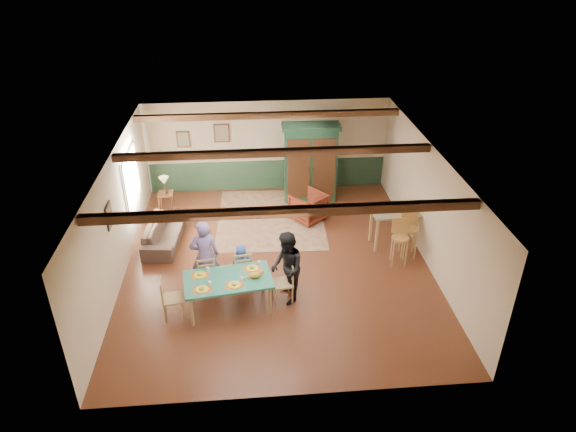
{
  "coord_description": "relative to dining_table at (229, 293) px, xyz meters",
  "views": [
    {
      "loc": [
        -0.6,
        -10.05,
        6.87
      ],
      "look_at": [
        0.27,
        0.14,
        1.15
      ],
      "focal_mm": 32.0,
      "sensor_mm": 36.0,
      "label": 1
    }
  ],
  "objects": [
    {
      "name": "cat",
      "position": [
        0.54,
        -0.02,
        0.45
      ],
      "size": [
        0.37,
        0.18,
        0.18
      ],
      "primitive_type": null,
      "rotation": [
        0.0,
        0.0,
        0.14
      ],
      "color": "orange",
      "rests_on": "dining_table"
    },
    {
      "name": "wall_back",
      "position": [
        1.09,
        5.6,
        0.98
      ],
      "size": [
        7.0,
        0.02,
        2.7
      ],
      "primitive_type": "cube",
      "color": "beige",
      "rests_on": "floor"
    },
    {
      "name": "wall_left",
      "position": [
        -2.41,
        1.6,
        0.98
      ],
      "size": [
        0.02,
        8.0,
        2.7
      ],
      "primitive_type": "cube",
      "color": "beige",
      "rests_on": "floor"
    },
    {
      "name": "armchair",
      "position": [
        2.07,
        3.59,
        0.01
      ],
      "size": [
        1.15,
        1.16,
        0.76
      ],
      "primitive_type": "imported",
      "rotation": [
        0.0,
        0.0,
        -2.48
      ],
      "color": "#42130D",
      "rests_on": "floor"
    },
    {
      "name": "wall_right",
      "position": [
        4.59,
        1.6,
        0.98
      ],
      "size": [
        0.02,
        8.0,
        2.7
      ],
      "primitive_type": "cube",
      "color": "beige",
      "rests_on": "floor"
    },
    {
      "name": "place_setting_far_left",
      "position": [
        -0.57,
        0.17,
        0.42
      ],
      "size": [
        0.43,
        0.34,
        0.11
      ],
      "primitive_type": null,
      "rotation": [
        0.0,
        0.0,
        0.14
      ],
      "color": "yellow",
      "rests_on": "dining_table"
    },
    {
      "name": "armoire",
      "position": [
        2.25,
        4.77,
        0.76
      ],
      "size": [
        1.62,
        0.68,
        2.26
      ],
      "primitive_type": "cube",
      "rotation": [
        0.0,
        0.0,
        -0.03
      ],
      "color": "#133121",
      "rests_on": "floor"
    },
    {
      "name": "wainscot_back",
      "position": [
        1.09,
        5.58,
        0.08
      ],
      "size": [
        6.95,
        0.03,
        0.9
      ],
      "primitive_type": "cube",
      "color": "#1E3825",
      "rests_on": "floor"
    },
    {
      "name": "floor",
      "position": [
        1.09,
        1.6,
        -0.37
      ],
      "size": [
        8.0,
        8.0,
        0.0
      ],
      "primitive_type": "plane",
      "color": "#4A2215",
      "rests_on": "ground"
    },
    {
      "name": "sofa",
      "position": [
        -1.65,
        2.71,
        -0.08
      ],
      "size": [
        0.91,
        1.98,
        0.56
      ],
      "primitive_type": "imported",
      "rotation": [
        0.0,
        0.0,
        1.49
      ],
      "color": "#3F2F27",
      "rests_on": "floor"
    },
    {
      "name": "window_left",
      "position": [
        -2.38,
        3.3,
        1.18
      ],
      "size": [
        0.06,
        1.6,
        1.3
      ],
      "primitive_type": null,
      "color": "white",
      "rests_on": "wall_left"
    },
    {
      "name": "picture_left_wall",
      "position": [
        -2.38,
        1.0,
        1.38
      ],
      "size": [
        0.04,
        0.42,
        0.52
      ],
      "primitive_type": null,
      "color": "gray",
      "rests_on": "wall_left"
    },
    {
      "name": "ceiling_beam_mid",
      "position": [
        1.09,
        2.0,
        2.24
      ],
      "size": [
        6.95,
        0.16,
        0.16
      ],
      "primitive_type": "cube",
      "color": "black",
      "rests_on": "ceiling"
    },
    {
      "name": "ceiling_beam_front",
      "position": [
        1.09,
        -0.7,
        2.24
      ],
      "size": [
        6.95,
        0.16,
        0.16
      ],
      "primitive_type": "cube",
      "color": "black",
      "rests_on": "ceiling"
    },
    {
      "name": "counter_table",
      "position": [
        3.98,
        2.13,
        0.1
      ],
      "size": [
        1.15,
        0.71,
        0.93
      ],
      "primitive_type": null,
      "rotation": [
        0.0,
        0.0,
        0.06
      ],
      "color": "#B2AB8A",
      "rests_on": "floor"
    },
    {
      "name": "dining_table",
      "position": [
        0.0,
        0.0,
        0.0
      ],
      "size": [
        1.87,
        1.21,
        0.73
      ],
      "primitive_type": null,
      "rotation": [
        0.0,
        0.0,
        0.14
      ],
      "color": "#226D58",
      "rests_on": "floor"
    },
    {
      "name": "place_setting_far_right",
      "position": [
        0.5,
        0.32,
        0.42
      ],
      "size": [
        0.43,
        0.34,
        0.11
      ],
      "primitive_type": null,
      "rotation": [
        0.0,
        0.0,
        0.14
      ],
      "color": "yellow",
      "rests_on": "dining_table"
    },
    {
      "name": "picture_back_a",
      "position": [
        -0.21,
        5.57,
        1.43
      ],
      "size": [
        0.45,
        0.04,
        0.55
      ],
      "primitive_type": null,
      "color": "gray",
      "rests_on": "wall_back"
    },
    {
      "name": "picture_back_b",
      "position": [
        -1.31,
        5.57,
        1.28
      ],
      "size": [
        0.38,
        0.04,
        0.48
      ],
      "primitive_type": null,
      "color": "gray",
      "rests_on": "wall_back"
    },
    {
      "name": "person_man",
      "position": [
        -0.5,
        0.72,
        0.48
      ],
      "size": [
        0.66,
        0.49,
        1.68
      ],
      "primitive_type": "imported",
      "rotation": [
        0.0,
        0.0,
        3.28
      ],
      "color": "#7661A7",
      "rests_on": "floor"
    },
    {
      "name": "ceiling",
      "position": [
        1.09,
        1.6,
        2.33
      ],
      "size": [
        7.0,
        8.0,
        0.02
      ],
      "primitive_type": "cube",
      "color": "silver",
      "rests_on": "wall_back"
    },
    {
      "name": "end_table",
      "position": [
        -1.8,
        4.45,
        -0.1
      ],
      "size": [
        0.43,
        0.43,
        0.52
      ],
      "primitive_type": null,
      "rotation": [
        0.0,
        0.0,
        0.02
      ],
      "color": "black",
      "rests_on": "floor"
    },
    {
      "name": "dining_chair_far_right",
      "position": [
        0.29,
        0.75,
        0.1
      ],
      "size": [
        0.47,
        0.48,
        0.93
      ],
      "primitive_type": null,
      "rotation": [
        0.0,
        0.0,
        3.28
      ],
      "color": "#A28351",
      "rests_on": "floor"
    },
    {
      "name": "bar_stool_left",
      "position": [
        3.91,
        1.29,
        0.2
      ],
      "size": [
        0.46,
        0.49,
        1.13
      ],
      "primitive_type": null,
      "rotation": [
        0.0,
        0.0,
        -0.13
      ],
      "color": "tan",
      "rests_on": "floor"
    },
    {
      "name": "ceiling_beam_back",
      "position": [
        1.09,
        4.6,
        2.24
      ],
      "size": [
        6.95,
        0.16,
        0.16
      ],
      "primitive_type": "cube",
      "color": "black",
      "rests_on": "ceiling"
    },
    {
      "name": "person_woman",
      "position": [
        1.21,
        0.17,
        0.44
      ],
      "size": [
        0.71,
        0.86,
        1.61
      ],
      "primitive_type": "imported",
      "rotation": [
        0.0,
        0.0,
        -1.43
      ],
      "color": "black",
      "rests_on": "floor"
    },
    {
      "name": "dining_chair_end_right",
      "position": [
        1.11,
        0.16,
        0.1
      ],
      "size": [
        0.48,
        0.47,
        0.93
      ],
      "primitive_type": null,
      "rotation": [
        0.0,
        0.0,
        -1.43
      ],
      "color": "#A28351",
      "rests_on": "floor"
    },
    {
      "name": "dining_chair_far_left",
      "position": [
        -0.49,
        0.64,
        0.1
      ],
      "size": [
        0.47,
        0.48,
        0.93
      ],
      "primitive_type": null,
      "rotation": [
        0.0,
        0.0,
        3.28
      ],
      "color": "#A28351",
      "rests_on": "floor"
    },
    {
      "name": "dining_chair_end_left",
      "position": [
        -1.11,
        -0.16,
        0.1
      ],
      "size": [
        0.48,
        0.47,
        0.93
      ],
      "primitive_type": null,
      "rotation": [
        0.0,
        0.0,
        1.71
      ],
      "color": "#A28351",
      "rests_on": "floor"
    },
    {
      "name": "place_setting_near_center",
      "position": [
        0.13,
        -0.23,
        0.42
      ],
      "size": [
        0.43,
        0.34,
        0.11
      ],
      "primitive_type": null,
      "rotation": [
        0.0,
        0.0,
        0.14
      ],
      "color": "yellow",
      "rests_on": "dining_table"
    },
    {
      "name": "person_child",
      "position": [
        0.28,
        0.83,
        0.12
      ],
      "size": [
        0.52,
        0.38,
        0.98
      ],
      "primitive_type": "imported",
      "rotation": [
        0.0,
        0.0,
        3.28
      ],
      "color": "#294CA4",
      "rests_on": "floor"
    },
    {
      "name": "table_lamp",
      "position": [
        -1.8,
        4.45,
        0.4
      ],
      "size": [
        0.29,
        0.29,
        0.48
      ],
      "primitive_type": null,
      "rotation": [
        0.0,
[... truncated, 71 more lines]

